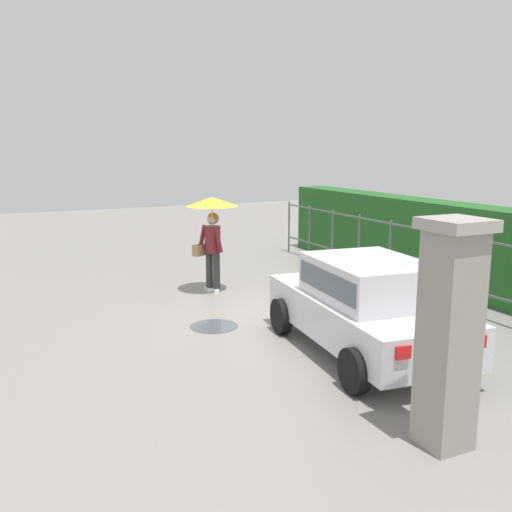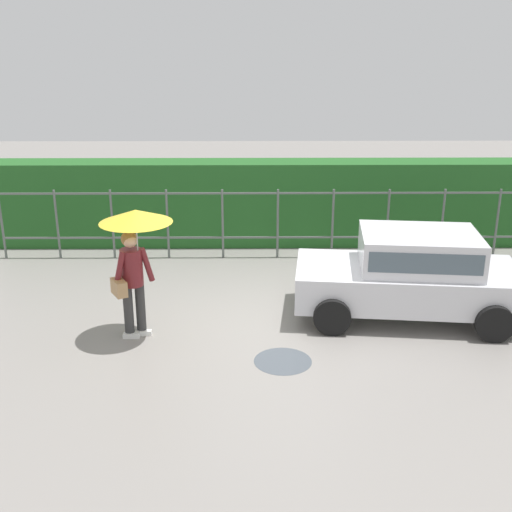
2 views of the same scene
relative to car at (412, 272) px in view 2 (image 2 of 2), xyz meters
The scene contains 6 objects.
ground_plane 2.38m from the car, behind, with size 40.00×40.00×0.00m, color gray.
car is the anchor object (origin of this frame).
pedestrian 4.58m from the car, behind, with size 1.10×1.10×2.07m.
fence_section 3.74m from the car, 124.28° to the left, with size 11.78×0.05×1.50m.
hedge_row 4.66m from the car, 116.91° to the left, with size 12.73×0.90×1.90m, color #235B23.
puddle_near 2.85m from the car, 144.29° to the right, with size 0.85×0.85×0.00m, color #4C545B.
Camera 2 is at (-0.45, -9.67, 4.44)m, focal length 44.06 mm.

